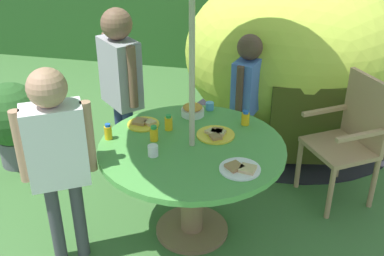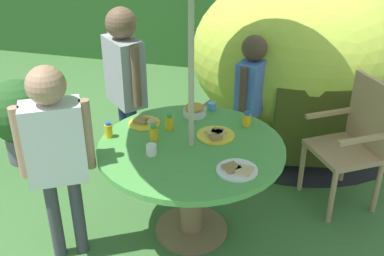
% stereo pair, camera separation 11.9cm
% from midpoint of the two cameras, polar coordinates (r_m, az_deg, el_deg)
% --- Properties ---
extents(ground_plane, '(10.00, 10.00, 0.02)m').
position_cam_midpoint_polar(ground_plane, '(3.44, -1.02, -12.47)').
color(ground_plane, '#3D6B33').
extents(garden_table, '(1.21, 1.21, 0.71)m').
position_cam_midpoint_polar(garden_table, '(3.11, -1.11, -4.53)').
color(garden_table, brown).
rests_on(garden_table, ground_plane).
extents(wooden_chair, '(0.61, 0.62, 0.98)m').
position_cam_midpoint_polar(wooden_chair, '(3.67, 17.87, -0.70)').
color(wooden_chair, tan).
rests_on(wooden_chair, ground_plane).
extents(dome_tent, '(2.43, 2.43, 1.55)m').
position_cam_midpoint_polar(dome_tent, '(4.57, 11.63, 8.82)').
color(dome_tent, '#B2C63F').
rests_on(dome_tent, ground_plane).
extents(potted_plant, '(0.54, 0.54, 0.75)m').
position_cam_midpoint_polar(potted_plant, '(4.26, -21.77, 1.02)').
color(potted_plant, '#595960').
rests_on(potted_plant, ground_plane).
extents(child_in_blue_shirt, '(0.24, 0.39, 1.18)m').
position_cam_midpoint_polar(child_in_blue_shirt, '(3.80, 5.86, 5.06)').
color(child_in_blue_shirt, '#3F3F47').
rests_on(child_in_blue_shirt, ground_plane).
extents(child_in_grey_shirt, '(0.40, 0.39, 1.40)m').
position_cam_midpoint_polar(child_in_grey_shirt, '(3.72, -9.62, 6.61)').
color(child_in_grey_shirt, navy).
rests_on(child_in_grey_shirt, ground_plane).
extents(child_in_white_shirt, '(0.40, 0.34, 1.33)m').
position_cam_midpoint_polar(child_in_white_shirt, '(2.87, -17.34, -2.08)').
color(child_in_white_shirt, '#3F3F47').
rests_on(child_in_white_shirt, ground_plane).
extents(snack_bowl, '(0.17, 0.17, 0.09)m').
position_cam_midpoint_polar(snack_bowl, '(3.39, -0.93, 2.16)').
color(snack_bowl, white).
rests_on(snack_bowl, garden_table).
extents(plate_near_left, '(0.25, 0.25, 0.03)m').
position_cam_midpoint_polar(plate_near_left, '(2.78, 4.65, -4.94)').
color(plate_near_left, white).
rests_on(plate_near_left, garden_table).
extents(plate_mid_left, '(0.22, 0.22, 0.03)m').
position_cam_midpoint_polar(plate_mid_left, '(3.29, -6.96, 0.54)').
color(plate_mid_left, yellow).
rests_on(plate_mid_left, garden_table).
extents(plate_center_front, '(0.26, 0.26, 0.03)m').
position_cam_midpoint_polar(plate_center_front, '(3.13, 1.81, -0.76)').
color(plate_center_front, yellow).
rests_on(plate_center_front, garden_table).
extents(juice_bottle_near_right, '(0.05, 0.05, 0.11)m').
position_cam_midpoint_polar(juice_bottle_near_right, '(3.13, -11.22, -0.49)').
color(juice_bottle_near_right, yellow).
rests_on(juice_bottle_near_right, garden_table).
extents(juice_bottle_far_left, '(0.05, 0.05, 0.11)m').
position_cam_midpoint_polar(juice_bottle_far_left, '(3.07, -5.75, -0.72)').
color(juice_bottle_far_left, yellow).
rests_on(juice_bottle_far_left, garden_table).
extents(juice_bottle_far_right, '(0.05, 0.05, 0.11)m').
position_cam_midpoint_polar(juice_bottle_far_right, '(3.19, -3.93, 0.61)').
color(juice_bottle_far_right, yellow).
rests_on(juice_bottle_far_right, garden_table).
extents(juice_bottle_center_back, '(0.06, 0.06, 0.10)m').
position_cam_midpoint_polar(juice_bottle_center_back, '(3.27, 5.46, 1.18)').
color(juice_bottle_center_back, yellow).
rests_on(juice_bottle_center_back, garden_table).
extents(cup_near, '(0.06, 0.06, 0.06)m').
position_cam_midpoint_polar(cup_near, '(3.48, 1.19, 2.68)').
color(cup_near, '#4C99D8').
rests_on(cup_near, garden_table).
extents(cup_far, '(0.06, 0.06, 0.07)m').
position_cam_midpoint_polar(cup_far, '(2.91, -5.93, -2.76)').
color(cup_far, white).
rests_on(cup_far, garden_table).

